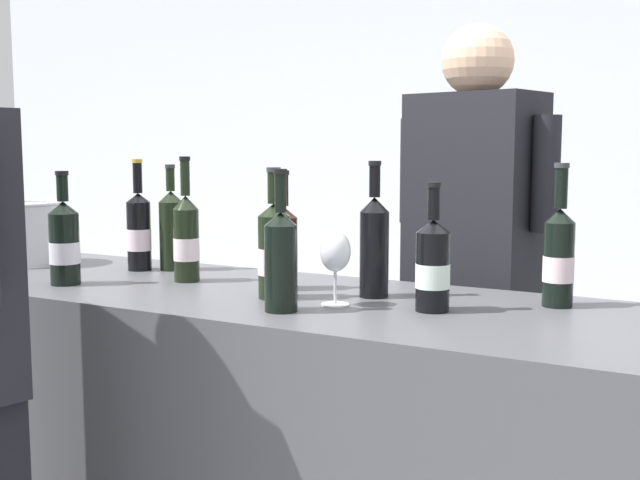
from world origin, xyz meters
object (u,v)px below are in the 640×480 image
at_px(wine_bottle_1, 171,228).
at_px(wine_bottle_4, 186,238).
at_px(wine_bottle_5, 64,243).
at_px(ice_bucket, 27,233).
at_px(wine_bottle_6, 559,255).
at_px(wine_bottle_9, 374,244).
at_px(wine_glass, 335,254).
at_px(wine_bottle_7, 281,258).
at_px(wine_bottle_3, 274,250).
at_px(wine_bottle_2, 139,231).
at_px(wine_bottle_8, 283,247).
at_px(person_server, 472,311).
at_px(wine_bottle_0, 433,265).

relative_size(wine_bottle_1, wine_bottle_4, 0.92).
distance_m(wine_bottle_5, ice_bucket, 0.46).
relative_size(wine_bottle_5, wine_bottle_6, 0.92).
xyz_separation_m(wine_bottle_9, wine_glass, (-0.04, -0.15, -0.01)).
bearing_deg(wine_bottle_1, wine_bottle_7, -30.54).
bearing_deg(wine_bottle_3, wine_bottle_6, 20.05).
xyz_separation_m(wine_bottle_4, wine_bottle_6, (1.01, 0.15, -0.00)).
bearing_deg(wine_bottle_5, wine_bottle_4, 37.83).
height_order(wine_bottle_2, wine_bottle_5, wine_bottle_2).
distance_m(wine_bottle_4, wine_glass, 0.55).
relative_size(wine_bottle_8, person_server, 0.18).
bearing_deg(wine_bottle_7, wine_bottle_6, 33.67).
distance_m(wine_bottle_2, wine_bottle_5, 0.30).
bearing_deg(ice_bucket, wine_bottle_0, -2.52).
distance_m(wine_bottle_1, ice_bucket, 0.51).
height_order(wine_bottle_4, wine_bottle_5, wine_bottle_4).
relative_size(wine_bottle_8, wine_glass, 1.76).
bearing_deg(wine_bottle_6, wine_bottle_4, -171.84).
bearing_deg(wine_glass, wine_bottle_0, 12.70).
height_order(wine_bottle_5, person_server, person_server).
relative_size(wine_bottle_5, wine_glass, 1.74).
height_order(wine_bottle_2, wine_glass, wine_bottle_2).
bearing_deg(wine_bottle_1, ice_bucket, -164.72).
bearing_deg(wine_bottle_6, wine_bottle_9, -166.99).
bearing_deg(wine_bottle_8, wine_bottle_3, -68.37).
height_order(wine_bottle_2, wine_bottle_6, same).
xyz_separation_m(wine_bottle_1, wine_bottle_7, (0.63, -0.37, -0.01)).
distance_m(wine_bottle_0, wine_bottle_3, 0.41).
bearing_deg(wine_bottle_1, wine_bottle_5, -104.62).
distance_m(wine_bottle_3, wine_glass, 0.18).
height_order(wine_bottle_2, wine_bottle_9, wine_bottle_9).
bearing_deg(wine_bottle_9, ice_bucket, -178.53).
relative_size(wine_bottle_3, wine_bottle_7, 1.00).
bearing_deg(wine_glass, wine_bottle_9, 76.49).
bearing_deg(wine_bottle_4, wine_glass, -10.96).
bearing_deg(wine_bottle_2, wine_bottle_6, 2.30).
bearing_deg(wine_bottle_4, wine_bottle_2, 160.09).
xyz_separation_m(ice_bucket, person_server, (1.33, 0.57, -0.23)).
bearing_deg(wine_bottle_5, wine_bottle_3, 10.17).
relative_size(wine_bottle_3, wine_bottle_5, 1.05).
height_order(wine_bottle_4, wine_bottle_9, wine_bottle_4).
height_order(wine_bottle_0, wine_glass, wine_bottle_0).
height_order(wine_bottle_6, wine_bottle_9, wine_bottle_9).
bearing_deg(wine_bottle_1, wine_bottle_2, -149.04).
bearing_deg(person_server, wine_bottle_1, -152.38).
xyz_separation_m(wine_bottle_2, wine_bottle_6, (1.27, 0.05, 0.00)).
xyz_separation_m(wine_bottle_5, wine_glass, (0.80, 0.10, 0.01)).
xyz_separation_m(wine_bottle_6, wine_bottle_8, (-0.71, -0.12, -0.01)).
bearing_deg(wine_bottle_0, wine_bottle_6, 38.66).
bearing_deg(ice_bucket, wine_bottle_4, -0.98).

